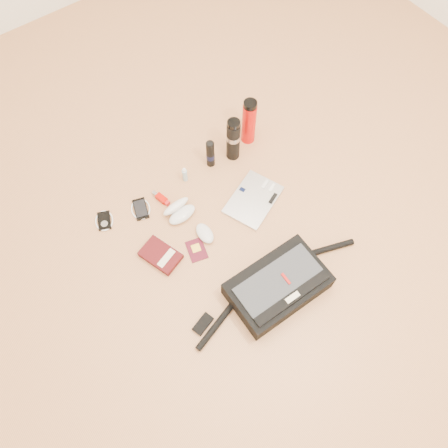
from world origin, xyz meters
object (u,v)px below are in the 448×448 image
object	(u,v)px
messenger_bag	(277,286)
book	(161,255)
laptop	(253,200)
thermos_red	(249,122)
thermos_black	(233,139)

from	to	relation	value
messenger_bag	book	size ratio (longest dim) A/B	4.23
laptop	thermos_red	xyz separation A→B (m)	(0.22, 0.32, 0.13)
laptop	thermos_red	bearing A→B (deg)	34.41
laptop	thermos_black	world-z (taller)	thermos_black
messenger_bag	thermos_black	xyz separation A→B (m)	(0.29, 0.71, 0.08)
book	thermos_red	xyz separation A→B (m)	(0.75, 0.30, 0.12)
laptop	thermos_red	size ratio (longest dim) A/B	1.22
book	thermos_red	bearing A→B (deg)	3.46
laptop	book	size ratio (longest dim) A/B	1.62
book	thermos_red	size ratio (longest dim) A/B	0.75
thermos_black	book	bearing A→B (deg)	-156.86
book	thermos_black	xyz separation A→B (m)	(0.62, 0.26, 0.12)
laptop	messenger_bag	bearing A→B (deg)	-137.64
messenger_bag	thermos_black	size ratio (longest dim) A/B	3.34
messenger_bag	laptop	world-z (taller)	messenger_bag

